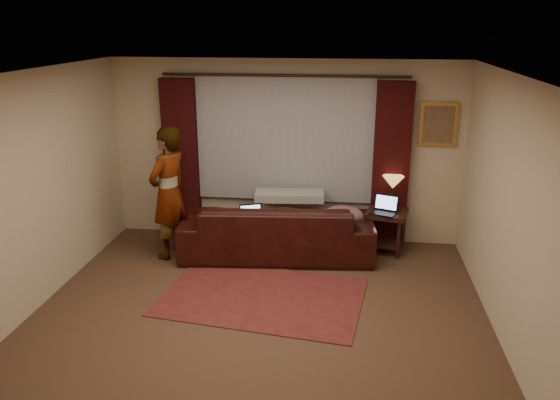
% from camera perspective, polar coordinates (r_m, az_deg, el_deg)
% --- Properties ---
extents(floor, '(5.00, 5.00, 0.01)m').
position_cam_1_polar(floor, '(6.02, -2.47, -12.71)').
color(floor, '#513726').
rests_on(floor, ground).
extents(ceiling, '(5.00, 5.00, 0.02)m').
position_cam_1_polar(ceiling, '(5.18, -2.87, 12.83)').
color(ceiling, silver).
rests_on(ceiling, ground).
extents(wall_back, '(5.00, 0.02, 2.60)m').
position_cam_1_polar(wall_back, '(7.84, 0.50, 5.07)').
color(wall_back, beige).
rests_on(wall_back, ground).
extents(wall_front, '(5.00, 0.02, 2.60)m').
position_cam_1_polar(wall_front, '(3.27, -10.50, -15.29)').
color(wall_front, beige).
rests_on(wall_front, ground).
extents(wall_left, '(0.02, 5.00, 2.60)m').
position_cam_1_polar(wall_left, '(6.37, -25.39, 0.15)').
color(wall_left, beige).
rests_on(wall_left, ground).
extents(wall_right, '(0.02, 5.00, 2.60)m').
position_cam_1_polar(wall_right, '(5.61, 23.38, -1.89)').
color(wall_right, beige).
rests_on(wall_right, ground).
extents(sheer_curtain, '(2.50, 0.05, 1.80)m').
position_cam_1_polar(sheer_curtain, '(7.74, 0.45, 6.41)').
color(sheer_curtain, '#96969D').
rests_on(sheer_curtain, wall_back).
extents(drape_left, '(0.50, 0.14, 2.30)m').
position_cam_1_polar(drape_left, '(8.08, -10.26, 4.30)').
color(drape_left, black).
rests_on(drape_left, floor).
extents(drape_right, '(0.50, 0.14, 2.30)m').
position_cam_1_polar(drape_right, '(7.73, 11.53, 3.59)').
color(drape_right, black).
rests_on(drape_right, floor).
extents(curtain_rod, '(0.04, 0.04, 3.40)m').
position_cam_1_polar(curtain_rod, '(7.56, 0.42, 12.88)').
color(curtain_rod, '#302112').
rests_on(curtain_rod, wall_back).
extents(picture_frame, '(0.50, 0.04, 0.60)m').
position_cam_1_polar(picture_frame, '(7.76, 16.21, 7.61)').
color(picture_frame, '#BA893A').
rests_on(picture_frame, wall_back).
extents(sofa, '(2.69, 1.35, 1.05)m').
position_cam_1_polar(sofa, '(7.41, -0.30, -2.00)').
color(sofa, black).
rests_on(sofa, floor).
extents(throw_blanket, '(0.98, 0.46, 0.11)m').
position_cam_1_polar(throw_blanket, '(7.49, 1.01, 2.49)').
color(throw_blanket, gray).
rests_on(throw_blanket, sofa).
extents(clothing_pile, '(0.61, 0.52, 0.22)m').
position_cam_1_polar(clothing_pile, '(7.26, 6.61, -1.61)').
color(clothing_pile, '#7A4958').
rests_on(clothing_pile, sofa).
extents(laptop_sofa, '(0.40, 0.42, 0.22)m').
position_cam_1_polar(laptop_sofa, '(7.24, -2.91, -1.59)').
color(laptop_sofa, black).
rests_on(laptop_sofa, sofa).
extents(area_rug, '(2.49, 1.82, 0.01)m').
position_cam_1_polar(area_rug, '(6.51, -1.84, -10.03)').
color(area_rug, maroon).
rests_on(area_rug, floor).
extents(end_table, '(0.63, 0.63, 0.61)m').
position_cam_1_polar(end_table, '(7.74, 11.00, -3.19)').
color(end_table, black).
rests_on(end_table, floor).
extents(tiffany_lamp, '(0.36, 0.36, 0.47)m').
position_cam_1_polar(tiffany_lamp, '(7.66, 11.66, 0.78)').
color(tiffany_lamp, olive).
rests_on(tiffany_lamp, end_table).
extents(laptop_table, '(0.43, 0.45, 0.24)m').
position_cam_1_polar(laptop_table, '(7.46, 10.76, -0.55)').
color(laptop_table, black).
rests_on(laptop_table, end_table).
extents(person, '(0.69, 0.69, 1.80)m').
position_cam_1_polar(person, '(7.41, -11.54, 0.70)').
color(person, gray).
rests_on(person, floor).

